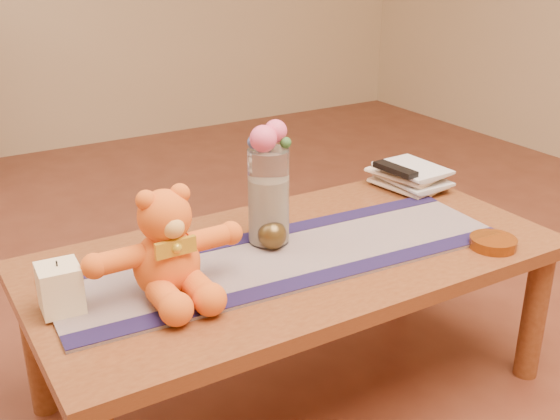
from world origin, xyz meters
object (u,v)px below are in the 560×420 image
pillar_candle (60,288)px  bronze_ball (272,235)px  book_bottom (391,190)px  tv_remote (395,169)px  glass_vase (269,197)px  amber_dish (493,243)px  teddy_bear (166,243)px

pillar_candle → bronze_ball: bearing=3.0°
book_bottom → tv_remote: tv_remote is taller
book_bottom → tv_remote: size_ratio=1.39×
bronze_ball → glass_vase: bearing=72.3°
bronze_ball → tv_remote: bearing=16.2°
pillar_candle → bronze_ball: size_ratio=1.41×
glass_vase → amber_dish: (0.51, -0.33, -0.12)m
tv_remote → teddy_bear: bearing=-170.6°
book_bottom → amber_dish: size_ratio=1.78×
bronze_ball → book_bottom: bronze_ball is taller
tv_remote → amber_dish: tv_remote is taller
bronze_ball → amber_dish: bronze_ball is taller
teddy_bear → amber_dish: 0.88m
book_bottom → amber_dish: 0.46m
book_bottom → bronze_ball: bearing=-171.1°
pillar_candle → book_bottom: pillar_candle is taller
glass_vase → amber_dish: size_ratio=2.07×
glass_vase → teddy_bear: bearing=-161.6°
teddy_bear → tv_remote: teddy_bear is taller
teddy_bear → amber_dish: bearing=-14.8°
pillar_candle → tv_remote: pillar_candle is taller
teddy_bear → bronze_ball: (0.32, 0.07, -0.08)m
bronze_ball → amber_dish: 0.59m
amber_dish → teddy_bear: bearing=165.5°
pillar_candle → glass_vase: glass_vase is taller
tv_remote → bronze_ball: bearing=-169.1°
teddy_bear → amber_dish: (0.84, -0.22, -0.12)m
teddy_bear → glass_vase: size_ratio=1.39×
pillar_candle → glass_vase: size_ratio=0.42×
pillar_candle → bronze_ball: (0.56, 0.03, -0.02)m
pillar_candle → amber_dish: 1.11m
bronze_ball → book_bottom: size_ratio=0.34×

